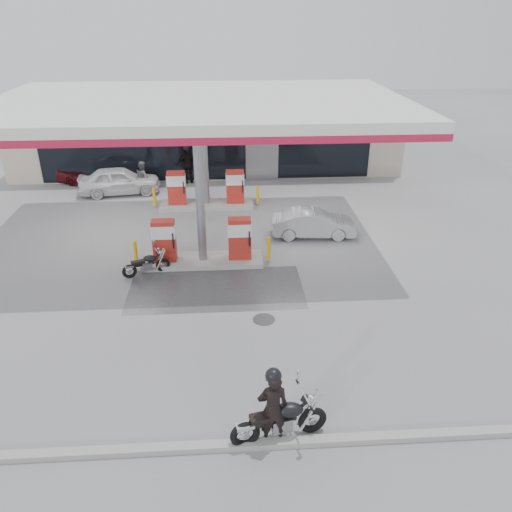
{
  "coord_description": "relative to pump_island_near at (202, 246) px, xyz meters",
  "views": [
    {
      "loc": [
        0.9,
        -14.98,
        8.76
      ],
      "look_at": [
        1.89,
        0.05,
        1.2
      ],
      "focal_mm": 35.0,
      "sensor_mm": 36.0,
      "label": 1
    }
  ],
  "objects": [
    {
      "name": "pump_island_near",
      "position": [
        0.0,
        0.0,
        0.0
      ],
      "size": [
        5.14,
        1.3,
        1.78
      ],
      "color": "#9E9E99",
      "rests_on": "ground"
    },
    {
      "name": "hatchback_silver",
      "position": [
        4.58,
        2.2,
        -0.13
      ],
      "size": [
        3.58,
        1.44,
        1.16
      ],
      "primitive_type": "imported",
      "rotation": [
        0.0,
        0.0,
        1.51
      ],
      "color": "#AAADB3",
      "rests_on": "ground"
    },
    {
      "name": "biker_walking",
      "position": [
        -1.1,
        9.8,
        0.29
      ],
      "size": [
        1.25,
        0.74,
        1.99
      ],
      "primitive_type": "imported",
      "rotation": [
        0.0,
        0.0,
        0.23
      ],
      "color": "black",
      "rests_on": "ground"
    },
    {
      "name": "attendant",
      "position": [
        -3.33,
        8.37,
        0.11
      ],
      "size": [
        0.88,
        0.98,
        1.64
      ],
      "primitive_type": "imported",
      "rotation": [
        0.0,
        0.0,
        1.97
      ],
      "color": "#5D5D62",
      "rests_on": "ground"
    },
    {
      "name": "canopy",
      "position": [
        0.0,
        3.0,
        4.56
      ],
      "size": [
        16.0,
        10.02,
        5.51
      ],
      "color": "silver",
      "rests_on": "ground"
    },
    {
      "name": "parked_car_right",
      "position": [
        4.5,
        12.0,
        -0.19
      ],
      "size": [
        4.09,
        2.66,
        1.05
      ],
      "primitive_type": "imported",
      "rotation": [
        0.0,
        0.0,
        1.31
      ],
      "color": "black",
      "rests_on": "ground"
    },
    {
      "name": "sedan_white",
      "position": [
        -4.53,
        8.2,
        -0.01
      ],
      "size": [
        4.3,
        2.19,
        1.4
      ],
      "primitive_type": "imported",
      "rotation": [
        0.0,
        0.0,
        1.71
      ],
      "color": "silver",
      "rests_on": "ground"
    },
    {
      "name": "biker_main",
      "position": [
        1.8,
        -8.83,
        0.23
      ],
      "size": [
        0.72,
        0.5,
        1.89
      ],
      "primitive_type": "imported",
      "rotation": [
        0.0,
        0.0,
        3.22
      ],
      "color": "black",
      "rests_on": "ground"
    },
    {
      "name": "store_building",
      "position": [
        0.01,
        13.94,
        1.3
      ],
      "size": [
        22.0,
        8.22,
        4.0
      ],
      "color": "beige",
      "rests_on": "ground"
    },
    {
      "name": "kerb",
      "position": [
        0.0,
        -9.0,
        -0.64
      ],
      "size": [
        28.0,
        0.25,
        0.15
      ],
      "primitive_type": "cube",
      "color": "gray",
      "rests_on": "ground"
    },
    {
      "name": "parked_car_left",
      "position": [
        -8.2,
        10.65,
        -0.17
      ],
      "size": [
        4.04,
        2.91,
        1.09
      ],
      "primitive_type": "imported",
      "rotation": [
        0.0,
        0.0,
        1.15
      ],
      "color": "#4B1014",
      "rests_on": "ground"
    },
    {
      "name": "main_motorcycle",
      "position": [
        1.99,
        -8.79,
        -0.19
      ],
      "size": [
        2.25,
        0.86,
        1.17
      ],
      "rotation": [
        0.0,
        0.0,
        0.21
      ],
      "color": "black",
      "rests_on": "ground"
    },
    {
      "name": "pump_island_far",
      "position": [
        0.0,
        6.0,
        0.0
      ],
      "size": [
        5.14,
        1.3,
        1.78
      ],
      "color": "#9E9E99",
      "rests_on": "ground"
    },
    {
      "name": "parked_motorcycle",
      "position": [
        -2.0,
        -0.78,
        -0.31
      ],
      "size": [
        1.69,
        0.84,
        0.9
      ],
      "rotation": [
        0.0,
        0.0,
        0.36
      ],
      "color": "black",
      "rests_on": "ground"
    },
    {
      "name": "drain_cover",
      "position": [
        2.0,
        -4.0,
        -0.71
      ],
      "size": [
        0.7,
        0.7,
        0.01
      ],
      "primitive_type": "cylinder",
      "color": "#38383A",
      "rests_on": "ground"
    },
    {
      "name": "ground",
      "position": [
        0.0,
        -2.0,
        -0.71
      ],
      "size": [
        90.0,
        90.0,
        0.0
      ],
      "primitive_type": "plane",
      "color": "gray",
      "rests_on": "ground"
    },
    {
      "name": "wet_patch",
      "position": [
        0.5,
        -2.0,
        -0.71
      ],
      "size": [
        6.0,
        3.0,
        0.0
      ],
      "primitive_type": "cube",
      "color": "#4C4C4F",
      "rests_on": "ground"
    }
  ]
}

